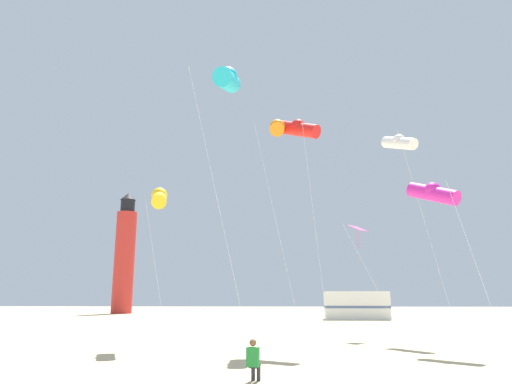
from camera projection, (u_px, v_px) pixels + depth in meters
kite_flyer_standing at (254, 359)px, 12.86m from camera, size 0.40×0.55×1.16m
kite_tube_orange at (277, 129)px, 23.00m from camera, size 2.20×2.51×11.20m
kite_tube_scarlet at (298, 129)px, 23.49m from camera, size 2.45×2.34×11.39m
kite_tube_white at (399, 142)px, 27.23m from camera, size 3.11×3.48×11.91m
kite_diamond_rainbow at (358, 232)px, 26.96m from camera, size 3.14×2.58×6.44m
kite_tube_gold at (159, 197)px, 22.53m from camera, size 1.47×2.59×7.75m
kite_tube_magenta at (433, 193)px, 21.06m from camera, size 3.48×3.63×7.65m
kite_tube_cyan at (227, 80)px, 17.02m from camera, size 2.34×2.53×10.86m
lighthouse_distant at (125, 256)px, 64.36m from camera, size 2.80×2.80×16.80m
rv_van_white at (356, 306)px, 46.79m from camera, size 6.49×2.48×2.80m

